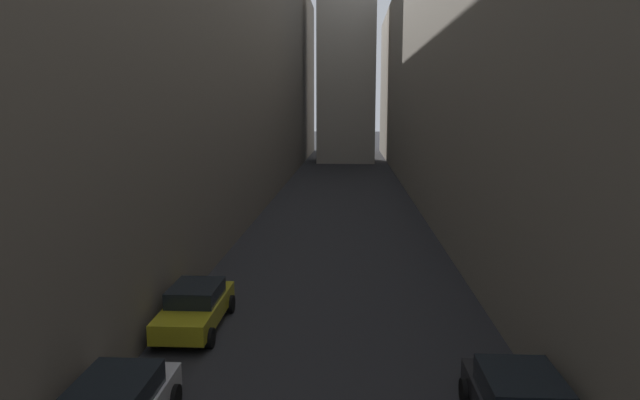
# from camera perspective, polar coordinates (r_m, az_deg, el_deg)

# --- Properties ---
(ground_plane) EXTENTS (264.00, 264.00, 0.00)m
(ground_plane) POSITION_cam_1_polar(r_m,az_deg,el_deg) (39.62, 2.14, -1.09)
(ground_plane) COLOR #232326
(building_block_left) EXTENTS (10.93, 108.00, 23.07)m
(building_block_left) POSITION_cam_1_polar(r_m,az_deg,el_deg) (42.79, -13.09, 14.97)
(building_block_left) COLOR #60594F
(building_block_left) RESTS_ON ground
(building_block_right) EXTENTS (14.10, 108.00, 20.22)m
(building_block_right) POSITION_cam_1_polar(r_m,az_deg,el_deg) (42.75, 19.79, 12.75)
(building_block_right) COLOR gray
(building_block_right) RESTS_ON ground
(parked_car_left_far) EXTENTS (1.89, 4.38, 1.45)m
(parked_car_left_far) POSITION_cam_1_polar(r_m,az_deg,el_deg) (19.20, -12.50, -10.47)
(parked_car_left_far) COLOR #A59919
(parked_car_left_far) RESTS_ON ground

